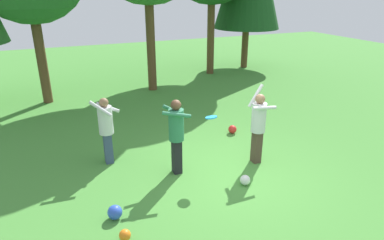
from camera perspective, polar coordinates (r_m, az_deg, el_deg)
The scene contains 9 objects.
ground_plane at distance 8.00m, azimuth 6.52°, elevation -8.80°, with size 40.00×40.00×0.00m, color #478C38.
person_thrower at distance 8.12m, azimuth 11.14°, elevation -0.41°, with size 0.61×0.50×1.92m.
person_catcher at distance 7.50m, azimuth -2.66°, elevation -1.79°, with size 0.71×0.63×1.77m.
person_bystander at distance 8.22m, azimuth -14.31°, elevation -0.86°, with size 0.72×0.70×1.65m.
frisbee at distance 7.48m, azimuth 3.26°, elevation 0.46°, with size 0.36×0.36×0.08m.
ball_red at distance 9.99m, azimuth 6.84°, elevation -1.57°, with size 0.24×0.24×0.24m, color red.
ball_blue at distance 6.64m, azimuth -12.88°, elevation -14.93°, with size 0.27×0.27×0.27m, color blue.
ball_white at distance 7.55m, azimuth 8.95°, elevation -9.97°, with size 0.22×0.22×0.22m, color white.
ball_orange at distance 6.17m, azimuth -11.25°, elevation -18.51°, with size 0.20×0.20×0.20m, color orange.
Camera 1 is at (-3.52, -5.95, 4.04)m, focal length 31.61 mm.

